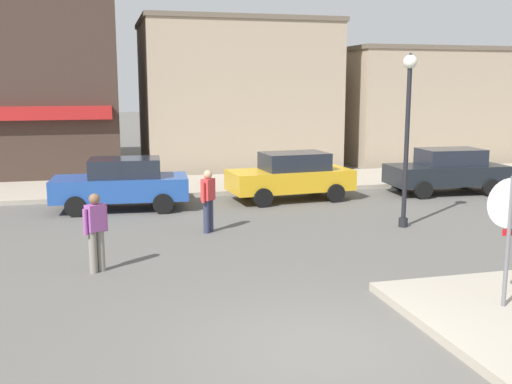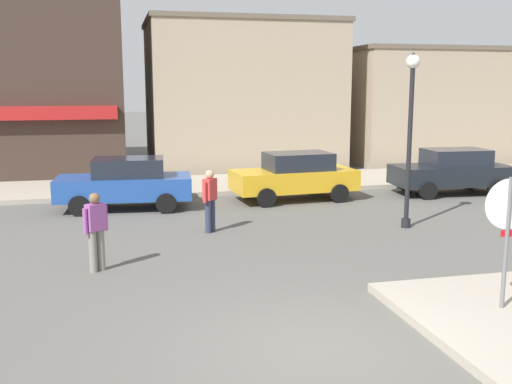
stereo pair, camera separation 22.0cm
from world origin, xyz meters
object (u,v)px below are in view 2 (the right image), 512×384
Objects in this scene: lamp_post at (411,115)px; parked_car_third at (452,171)px; pedestrian_crossing_near at (210,199)px; stop_sign at (507,226)px; parked_car_second at (295,176)px; parked_car_nearest at (125,183)px; pedestrian_crossing_far at (96,229)px.

parked_car_third is at bearing 47.33° from lamp_post.
pedestrian_crossing_near reaches higher than parked_car_third.
stop_sign is at bearing -61.09° from pedestrian_crossing_near.
parked_car_third is 9.66m from pedestrian_crossing_near.
parked_car_second is at bearing 178.15° from parked_car_third.
lamp_post is 5.58m from pedestrian_crossing_near.
parked_car_nearest is 6.25m from pedestrian_crossing_far.
pedestrian_crossing_far reaches higher than parked_car_nearest.
lamp_post is 1.10× the size of parked_car_second.
parked_car_second is at bearing 2.04° from parked_car_nearest.
parked_car_nearest is at bearing 119.36° from stop_sign.
parked_car_second is 2.56× the size of pedestrian_crossing_near.
pedestrian_crossing_far is at bearing -96.52° from parked_car_nearest.
parked_car_nearest is (-7.17, 4.19, -2.15)m from lamp_post.
lamp_post is at bearing -132.67° from parked_car_third.
pedestrian_crossing_far is at bearing -165.61° from lamp_post.
parked_car_second is at bearing 47.41° from pedestrian_crossing_near.
parked_car_nearest is 11.04m from parked_car_third.
lamp_post is 8.57m from parked_car_nearest.
stop_sign is at bearing -60.64° from parked_car_nearest.
lamp_post is 2.82× the size of pedestrian_crossing_near.
pedestrian_crossing_near and pedestrian_crossing_far have the same top height.
stop_sign reaches higher than parked_car_second.
pedestrian_crossing_near is (2.04, -3.50, 0.06)m from parked_car_nearest.
pedestrian_crossing_far is at bearing -135.33° from pedestrian_crossing_near.
pedestrian_crossing_far reaches higher than parked_car_second.
stop_sign is 10.45m from parked_car_second.
pedestrian_crossing_near reaches higher than parked_car_second.
pedestrian_crossing_near is at bearing 172.31° from lamp_post.
parked_car_nearest is 2.56× the size of pedestrian_crossing_near.
lamp_post reaches higher than parked_car_third.
parked_car_third is 13.29m from pedestrian_crossing_far.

